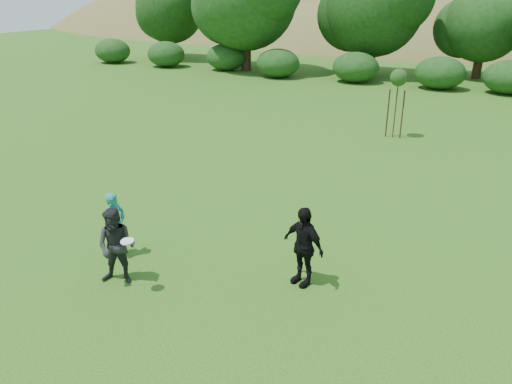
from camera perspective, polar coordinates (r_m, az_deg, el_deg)
ground at (r=10.72m, az=-7.40°, el=-10.92°), size 120.00×120.00×0.00m
player_teal at (r=11.95m, az=-15.71°, el=-3.62°), size 0.41×0.59×1.58m
player_grey at (r=10.85m, az=-15.64°, el=-6.02°), size 0.99×0.89×1.70m
player_black at (r=10.45m, az=5.40°, el=-6.17°), size 1.11×0.75×1.76m
frisbee at (r=10.28m, az=-14.51°, el=-5.47°), size 0.27×0.27×0.05m
sapling at (r=21.46m, az=15.99°, el=12.26°), size 0.70×0.70×2.85m
hillside at (r=78.05m, az=22.08°, el=7.44°), size 150.00×72.00×52.00m
tree_row at (r=36.07m, az=25.10°, el=18.79°), size 53.92×10.38×9.62m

